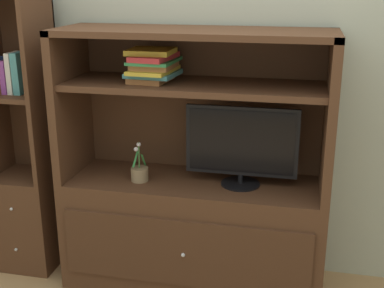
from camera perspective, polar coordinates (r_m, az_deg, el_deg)
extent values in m
cube|color=#ADB29E|center=(3.28, 1.54, 9.70)|extent=(6.00, 0.10, 2.80)
cube|color=#4C2D1C|center=(3.28, 0.19, -9.74)|extent=(1.59, 0.53, 0.70)
cube|color=#462A19|center=(3.04, -0.94, -12.09)|extent=(1.46, 0.02, 0.42)
sphere|color=silver|center=(3.03, -1.00, -12.22)|extent=(0.02, 0.02, 0.02)
cube|color=#4C2D1C|center=(3.24, -13.25, 4.58)|extent=(0.05, 0.53, 0.90)
cube|color=#4C2D1C|center=(2.93, 15.09, 3.05)|extent=(0.05, 0.53, 0.90)
cube|color=#4C2D1C|center=(3.23, 1.18, 5.04)|extent=(1.59, 0.02, 0.90)
cube|color=#4C2D1C|center=(2.91, 0.22, 12.28)|extent=(1.59, 0.53, 0.04)
cube|color=#4C2D1C|center=(2.96, 0.21, 6.44)|extent=(1.49, 0.48, 0.04)
cylinder|color=black|center=(3.08, 5.39, -4.40)|extent=(0.23, 0.23, 0.01)
cylinder|color=black|center=(3.07, 5.41, -3.84)|extent=(0.03, 0.03, 0.05)
cube|color=black|center=(2.99, 5.53, 0.30)|extent=(0.66, 0.02, 0.41)
cube|color=black|center=(2.98, 5.50, 0.22)|extent=(0.61, 0.00, 0.37)
cylinder|color=#8C7251|center=(3.13, -5.83, -3.35)|extent=(0.11, 0.11, 0.08)
cylinder|color=#3D6B33|center=(3.09, -5.91, -1.25)|extent=(0.01, 0.01, 0.16)
cube|color=#2D7A38|center=(3.09, -5.41, -1.78)|extent=(0.03, 0.11, 0.11)
cube|color=#2D7A38|center=(3.11, -6.31, -1.70)|extent=(0.02, 0.06, 0.09)
sphere|color=silver|center=(3.07, -5.93, -0.04)|extent=(0.03, 0.03, 0.03)
sphere|color=silver|center=(3.08, -6.24, -0.58)|extent=(0.03, 0.03, 0.03)
cube|color=#A56638|center=(3.02, -4.58, 7.25)|extent=(0.23, 0.28, 0.03)
cube|color=teal|center=(3.02, -4.30, 7.81)|extent=(0.29, 0.30, 0.03)
cube|color=gold|center=(2.99, -4.30, 8.19)|extent=(0.25, 0.35, 0.02)
cube|color=#A56638|center=(2.99, -4.20, 8.70)|extent=(0.23, 0.27, 0.03)
cube|color=#338C4C|center=(3.00, -4.19, 9.19)|extent=(0.26, 0.33, 0.02)
cube|color=red|center=(2.99, -4.21, 9.64)|extent=(0.23, 0.35, 0.03)
cube|color=gold|center=(3.00, -4.56, 10.22)|extent=(0.25, 0.25, 0.03)
cube|color=#4C2D1C|center=(3.68, -17.57, -7.88)|extent=(0.40, 0.39, 0.64)
sphere|color=silver|center=(3.46, -19.43, -6.83)|extent=(0.02, 0.02, 0.02)
sphere|color=silver|center=(3.58, -18.95, -11.03)|extent=(0.02, 0.02, 0.02)
cube|color=#4C2D1C|center=(3.30, -16.24, 6.08)|extent=(0.03, 0.39, 1.18)
cube|color=#4C2D1C|center=(3.55, -17.48, 6.76)|extent=(0.40, 0.02, 1.18)
cube|color=#4C2D1C|center=(3.41, -18.91, 5.15)|extent=(0.34, 0.35, 0.03)
cube|color=#A56638|center=(3.43, -20.25, 6.94)|extent=(0.03, 0.17, 0.19)
cube|color=purple|center=(3.40, -19.69, 7.09)|extent=(0.03, 0.14, 0.21)
cube|color=silver|center=(3.38, -19.14, 7.48)|extent=(0.03, 0.14, 0.25)
cube|color=teal|center=(3.36, -18.48, 7.50)|extent=(0.05, 0.14, 0.26)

